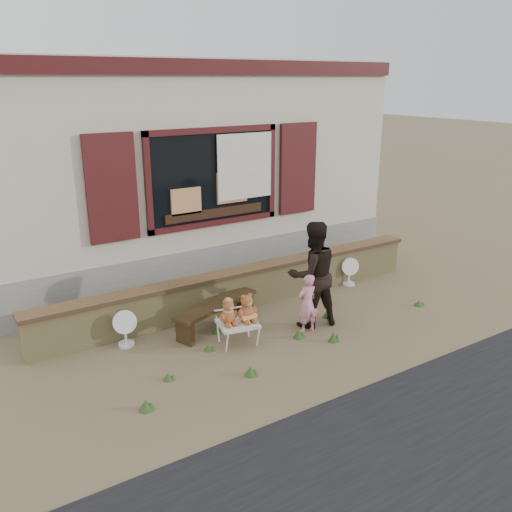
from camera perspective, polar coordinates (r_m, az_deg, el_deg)
ground at (r=8.48m, az=2.21°, el=-7.51°), size 80.00×80.00×0.00m
shopfront at (r=11.72m, az=-10.46°, el=9.68°), size 8.04×5.13×4.00m
brick_wall at (r=9.11m, az=-1.36°, el=-3.28°), size 7.10×0.36×0.67m
bench at (r=8.38m, az=-4.18°, el=-5.64°), size 1.59×0.85×0.40m
folding_chair at (r=7.86m, az=-1.96°, el=-7.20°), size 0.63×0.58×0.34m
teddy_bear_left at (r=7.72m, az=-2.96°, el=-5.84°), size 0.33×0.30×0.39m
teddy_bear_right at (r=7.80m, az=-1.00°, el=-5.42°), size 0.36×0.32×0.43m
child at (r=8.19m, az=5.43°, el=-4.99°), size 0.35×0.24×0.93m
adult at (r=8.30m, az=5.97°, el=-1.93°), size 0.91×0.76×1.67m
fan_left at (r=8.04m, az=-13.62°, el=-7.36°), size 0.36×0.23×0.55m
fan_right at (r=10.21m, az=9.78°, el=-1.57°), size 0.34×0.23×0.53m
grass_tufts at (r=7.79m, az=0.86°, el=-9.44°), size 5.22×1.58×0.16m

